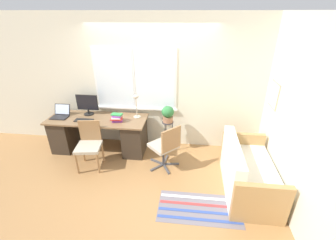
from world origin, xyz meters
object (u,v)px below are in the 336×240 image
(desk_lamp, at_px, (136,102))
(couch_loveseat, at_px, (247,174))
(keyboard, at_px, (84,120))
(mouse, at_px, (95,121))
(plant_stand, at_px, (168,126))
(monitor, at_px, (87,104))
(desk_chair_wooden, at_px, (89,144))
(laptop, at_px, (61,114))
(book_stack, at_px, (117,118))
(potted_plant, at_px, (168,114))
(office_chair_swivel, at_px, (166,146))

(desk_lamp, bearing_deg, couch_loveseat, -26.58)
(keyboard, xyz_separation_m, mouse, (0.25, -0.03, 0.01))
(couch_loveseat, relative_size, plant_stand, 2.15)
(monitor, bearing_deg, desk_chair_wooden, -68.72)
(laptop, distance_m, plant_stand, 2.21)
(monitor, height_order, book_stack, monitor)
(keyboard, bearing_deg, potted_plant, 8.64)
(keyboard, distance_m, potted_plant, 1.67)
(laptop, bearing_deg, plant_stand, 3.02)
(desk_lamp, relative_size, book_stack, 1.98)
(laptop, relative_size, mouse, 5.07)
(monitor, relative_size, mouse, 6.95)
(desk_chair_wooden, height_order, plant_stand, desk_chair_wooden)
(monitor, distance_m, book_stack, 0.76)
(mouse, bearing_deg, book_stack, 9.58)
(laptop, relative_size, desk_lamp, 0.69)
(desk_chair_wooden, height_order, potted_plant, potted_plant)
(keyboard, relative_size, potted_plant, 1.09)
(laptop, relative_size, potted_plant, 0.99)
(keyboard, height_order, plant_stand, keyboard)
(keyboard, bearing_deg, desk_chair_wooden, -58.84)
(potted_plant, bearing_deg, book_stack, -168.04)
(laptop, xyz_separation_m, book_stack, (1.22, -0.09, 0.03))
(laptop, xyz_separation_m, potted_plant, (2.20, 0.12, 0.07))
(laptop, xyz_separation_m, monitor, (0.52, 0.18, 0.17))
(monitor, height_order, mouse, monitor)
(monitor, distance_m, mouse, 0.49)
(mouse, xyz_separation_m, potted_plant, (1.40, 0.28, 0.11))
(keyboard, distance_m, plant_stand, 1.67)
(keyboard, bearing_deg, book_stack, 3.69)
(laptop, distance_m, mouse, 0.82)
(monitor, distance_m, keyboard, 0.38)
(monitor, xyz_separation_m, office_chair_swivel, (1.70, -0.64, -0.48))
(monitor, distance_m, potted_plant, 1.68)
(book_stack, bearing_deg, desk_lamp, 35.49)
(mouse, distance_m, book_stack, 0.43)
(desk_lamp, distance_m, office_chair_swivel, 1.08)
(mouse, height_order, book_stack, book_stack)
(desk_lamp, height_order, plant_stand, desk_lamp)
(desk_lamp, bearing_deg, mouse, -157.66)
(desk_chair_wooden, xyz_separation_m, office_chair_swivel, (1.42, 0.09, -0.00))
(mouse, distance_m, desk_chair_wooden, 0.47)
(plant_stand, bearing_deg, couch_loveseat, -35.03)
(book_stack, relative_size, plant_stand, 0.36)
(book_stack, height_order, potted_plant, potted_plant)
(monitor, xyz_separation_m, desk_lamp, (1.04, -0.03, 0.11))
(book_stack, xyz_separation_m, plant_stand, (0.98, 0.21, -0.24))
(couch_loveseat, bearing_deg, laptop, 76.39)
(mouse, distance_m, office_chair_swivel, 1.48)
(couch_loveseat, relative_size, potted_plant, 4.39)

